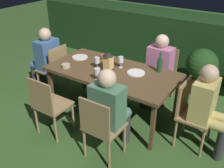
% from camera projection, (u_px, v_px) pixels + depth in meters
% --- Properties ---
extents(ground_plane, '(16.00, 16.00, 0.00)m').
position_uv_depth(ground_plane, '(112.00, 113.00, 3.99)').
color(ground_plane, '#385B28').
extents(dining_table, '(1.86, 0.94, 0.74)m').
position_uv_depth(dining_table, '(112.00, 74.00, 3.67)').
color(dining_table, brown).
rests_on(dining_table, ground).
extents(chair_side_left_b, '(0.42, 0.40, 0.87)m').
position_uv_depth(chair_side_left_b, '(101.00, 126.00, 2.93)').
color(chair_side_left_b, '#9E7A51').
rests_on(chair_side_left_b, ground).
extents(person_in_green, '(0.38, 0.47, 1.15)m').
position_uv_depth(person_in_green, '(110.00, 107.00, 3.00)').
color(person_in_green, '#4C7A5B').
rests_on(person_in_green, ground).
extents(chair_side_left_a, '(0.42, 0.40, 0.87)m').
position_uv_depth(chair_side_left_a, '(49.00, 104.00, 3.33)').
color(chair_side_left_a, '#9E7A51').
rests_on(chair_side_left_a, ground).
extents(chair_side_right_b, '(0.42, 0.40, 0.87)m').
position_uv_depth(chair_side_right_b, '(162.00, 72.00, 4.19)').
color(chair_side_right_b, '#9E7A51').
rests_on(chair_side_right_b, ground).
extents(person_in_pink, '(0.38, 0.47, 1.15)m').
position_uv_depth(person_in_pink, '(158.00, 67.00, 3.98)').
color(person_in_pink, '#C675A3').
rests_on(person_in_pink, ground).
extents(chair_head_far, '(0.40, 0.42, 0.87)m').
position_uv_depth(chair_head_far, '(190.00, 111.00, 3.19)').
color(chair_head_far, '#9E7A51').
rests_on(chair_head_far, ground).
extents(person_in_mustard, '(0.48, 0.38, 1.15)m').
position_uv_depth(person_in_mustard, '(208.00, 106.00, 3.02)').
color(person_in_mustard, tan).
rests_on(person_in_mustard, ground).
extents(chair_head_near, '(0.40, 0.42, 0.87)m').
position_uv_depth(chair_head_near, '(54.00, 67.00, 4.34)').
color(chair_head_near, '#9E7A51').
rests_on(chair_head_near, ground).
extents(person_in_blue, '(0.48, 0.38, 1.15)m').
position_uv_depth(person_in_blue, '(45.00, 57.00, 4.36)').
color(person_in_blue, '#426699').
rests_on(person_in_blue, ground).
extents(lantern_centerpiece, '(0.15, 0.15, 0.27)m').
position_uv_depth(lantern_centerpiece, '(108.00, 60.00, 3.59)').
color(lantern_centerpiece, black).
rests_on(lantern_centerpiece, dining_table).
extents(green_bottle_on_table, '(0.07, 0.07, 0.29)m').
position_uv_depth(green_bottle_on_table, '(160.00, 65.00, 3.55)').
color(green_bottle_on_table, '#195128').
rests_on(green_bottle_on_table, dining_table).
extents(wine_glass_a, '(0.08, 0.08, 0.17)m').
position_uv_depth(wine_glass_a, '(97.00, 61.00, 3.65)').
color(wine_glass_a, silver).
rests_on(wine_glass_a, dining_table).
extents(wine_glass_b, '(0.08, 0.08, 0.17)m').
position_uv_depth(wine_glass_b, '(121.00, 60.00, 3.67)').
color(wine_glass_b, silver).
rests_on(wine_glass_b, dining_table).
extents(wine_glass_c, '(0.08, 0.08, 0.17)m').
position_uv_depth(wine_glass_c, '(97.00, 72.00, 3.32)').
color(wine_glass_c, silver).
rests_on(wine_glass_c, dining_table).
extents(plate_a, '(0.25, 0.25, 0.01)m').
position_uv_depth(plate_a, '(80.00, 57.00, 4.05)').
color(plate_a, white).
rests_on(plate_a, dining_table).
extents(plate_b, '(0.25, 0.25, 0.01)m').
position_uv_depth(plate_b, '(136.00, 73.00, 3.56)').
color(plate_b, white).
rests_on(plate_b, dining_table).
extents(bowl_olives, '(0.13, 0.13, 0.05)m').
position_uv_depth(bowl_olives, '(66.00, 66.00, 3.72)').
color(bowl_olives, '#BCAD8E').
rests_on(bowl_olives, dining_table).
extents(bowl_bread, '(0.14, 0.14, 0.06)m').
position_uv_depth(bowl_bread, '(104.00, 56.00, 4.01)').
color(bowl_bread, '#9E5138').
rests_on(bowl_bread, dining_table).
extents(hedge_backdrop, '(6.38, 0.83, 1.12)m').
position_uv_depth(hedge_backdrop, '(171.00, 40.00, 5.38)').
color(hedge_backdrop, '#193816').
rests_on(hedge_backdrop, ground).
extents(potted_plant_by_hedge, '(0.54, 0.54, 0.81)m').
position_uv_depth(potted_plant_by_hedge, '(201.00, 68.00, 4.34)').
color(potted_plant_by_hedge, brown).
rests_on(potted_plant_by_hedge, ground).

